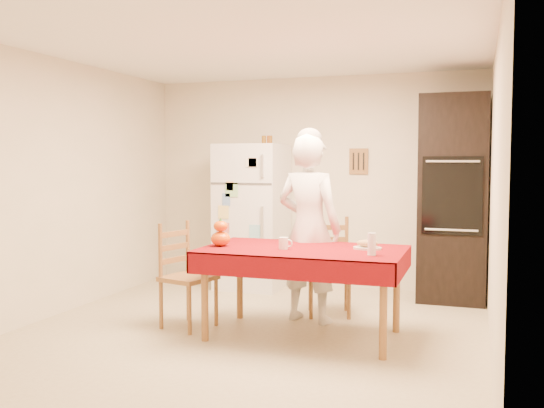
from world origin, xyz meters
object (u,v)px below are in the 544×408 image
at_px(refrigerator, 252,216).
at_px(coffee_mug, 284,243).
at_px(oven_cabinet, 453,199).
at_px(wine_glass, 372,244).
at_px(dining_table, 303,256).
at_px(chair_left, 183,271).
at_px(seated_woman, 309,229).
at_px(pumpkin_lower, 221,239).
at_px(chair_far, 329,262).
at_px(bread_plate, 367,248).

bearing_deg(refrigerator, coffee_mug, -62.07).
bearing_deg(oven_cabinet, wine_glass, -104.80).
bearing_deg(dining_table, coffee_mug, -143.94).
relative_size(chair_left, seated_woman, 0.54).
distance_m(refrigerator, oven_cabinet, 2.29).
bearing_deg(dining_table, oven_cabinet, 57.77).
relative_size(pumpkin_lower, wine_glass, 0.97).
xyz_separation_m(chair_far, seated_woman, (-0.11, -0.35, 0.37)).
relative_size(seated_woman, wine_glass, 9.94).
relative_size(seated_woman, bread_plate, 7.29).
xyz_separation_m(chair_far, bread_plate, (0.50, -0.73, 0.26)).
bearing_deg(seated_woman, pumpkin_lower, 55.82).
distance_m(oven_cabinet, dining_table, 2.18).
relative_size(oven_cabinet, coffee_mug, 22.00).
relative_size(refrigerator, wine_glass, 9.66).
distance_m(chair_left, coffee_mug, 1.02).
bearing_deg(chair_left, refrigerator, 15.95).
distance_m(coffee_mug, bread_plate, 0.71).
distance_m(dining_table, pumpkin_lower, 0.74).
relative_size(oven_cabinet, chair_left, 2.32).
height_order(oven_cabinet, chair_far, oven_cabinet).
bearing_deg(wine_glass, seated_woman, 135.61).
xyz_separation_m(pumpkin_lower, bread_plate, (1.24, 0.23, -0.06)).
bearing_deg(dining_table, seated_woman, 99.99).
xyz_separation_m(oven_cabinet, wine_glass, (-0.53, -2.00, -0.25)).
xyz_separation_m(dining_table, wine_glass, (0.61, -0.19, 0.16)).
bearing_deg(refrigerator, seated_woman, -50.48).
height_order(chair_left, coffee_mug, chair_left).
bearing_deg(bread_plate, chair_far, 124.61).
distance_m(dining_table, seated_woman, 0.54).
distance_m(seated_woman, bread_plate, 0.73).
distance_m(refrigerator, chair_left, 1.84).
xyz_separation_m(chair_left, seated_woman, (1.03, 0.54, 0.37)).
height_order(wine_glass, bread_plate, wine_glass).
bearing_deg(pumpkin_lower, oven_cabinet, 45.85).
bearing_deg(wine_glass, oven_cabinet, 75.20).
height_order(dining_table, bread_plate, bread_plate).
bearing_deg(chair_far, bread_plate, -71.84).
bearing_deg(bread_plate, seated_woman, 148.43).
relative_size(chair_left, bread_plate, 3.96).
relative_size(dining_table, coffee_mug, 17.00).
height_order(seated_woman, bread_plate, seated_woman).
bearing_deg(coffee_mug, seated_woman, 84.76).
height_order(chair_far, bread_plate, chair_far).
height_order(chair_far, coffee_mug, chair_far).
xyz_separation_m(seated_woman, wine_glass, (0.70, -0.69, -0.02)).
xyz_separation_m(refrigerator, dining_table, (1.14, -1.77, -0.16)).
xyz_separation_m(seated_woman, coffee_mug, (-0.06, -0.60, -0.06)).
relative_size(refrigerator, dining_table, 1.00).
bearing_deg(chair_left, pumpkin_lower, -83.70).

